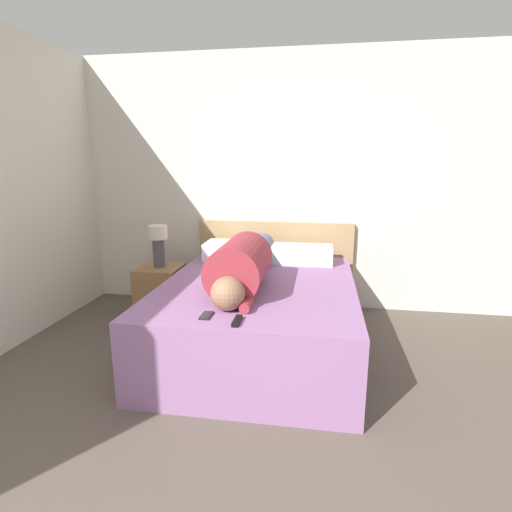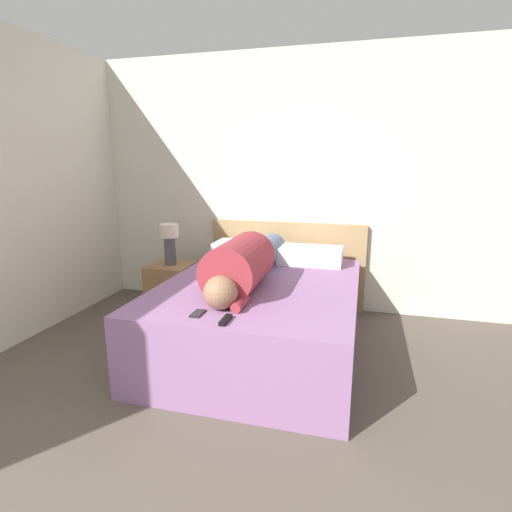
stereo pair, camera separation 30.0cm
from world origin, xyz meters
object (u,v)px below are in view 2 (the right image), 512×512
at_px(nightstand, 172,290).
at_px(table_lamp, 170,240).
at_px(person_lying, 246,263).
at_px(cell_phone, 198,313).
at_px(bed, 261,316).
at_px(pillow_near_headboard, 247,251).
at_px(pillow_second, 310,255).
at_px(tv_remote, 226,320).

relative_size(nightstand, table_lamp, 1.30).
relative_size(person_lying, cell_phone, 12.96).
height_order(bed, table_lamp, table_lamp).
bearing_deg(pillow_near_headboard, cell_phone, -85.53).
height_order(pillow_near_headboard, cell_phone, pillow_near_headboard).
distance_m(pillow_near_headboard, pillow_second, 0.63).
height_order(table_lamp, tv_remote, table_lamp).
bearing_deg(person_lying, pillow_near_headboard, 106.02).
distance_m(tv_remote, cell_phone, 0.22).
xyz_separation_m(bed, cell_phone, (-0.21, -0.77, 0.30)).
distance_m(pillow_second, cell_phone, 1.59).
distance_m(person_lying, cell_phone, 0.74).
bearing_deg(tv_remote, nightstand, 127.83).
xyz_separation_m(person_lying, tv_remote, (0.10, -0.79, -0.16)).
bearing_deg(bed, pillow_near_headboard, 114.19).
bearing_deg(nightstand, cell_phone, -56.77).
relative_size(person_lying, pillow_near_headboard, 2.68).
bearing_deg(person_lying, nightstand, 149.00).
height_order(table_lamp, pillow_second, table_lamp).
bearing_deg(tv_remote, person_lying, 97.33).
bearing_deg(pillow_near_headboard, person_lying, -73.98).
bearing_deg(pillow_second, person_lying, -116.72).
height_order(nightstand, table_lamp, table_lamp).
xyz_separation_m(nightstand, cell_phone, (0.85, -1.29, 0.32)).
bearing_deg(table_lamp, pillow_near_headboard, 16.66).
bearing_deg(table_lamp, person_lying, -31.00).
xyz_separation_m(bed, tv_remote, (-0.00, -0.84, 0.30)).
bearing_deg(bed, nightstand, 153.98).
relative_size(table_lamp, cell_phone, 3.12).
bearing_deg(nightstand, person_lying, -31.00).
bearing_deg(pillow_near_headboard, bed, -65.81).
bearing_deg(nightstand, table_lamp, 0.00).
bearing_deg(tv_remote, table_lamp, 127.83).
relative_size(bed, pillow_second, 3.26).
distance_m(nightstand, cell_phone, 1.58).
distance_m(table_lamp, pillow_second, 1.38).
height_order(person_lying, pillow_second, person_lying).
bearing_deg(person_lying, bed, 29.45).
xyz_separation_m(nightstand, tv_remote, (1.06, -1.36, 0.33)).
relative_size(nightstand, pillow_near_headboard, 0.84).
relative_size(nightstand, cell_phone, 4.07).
relative_size(bed, table_lamp, 4.81).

